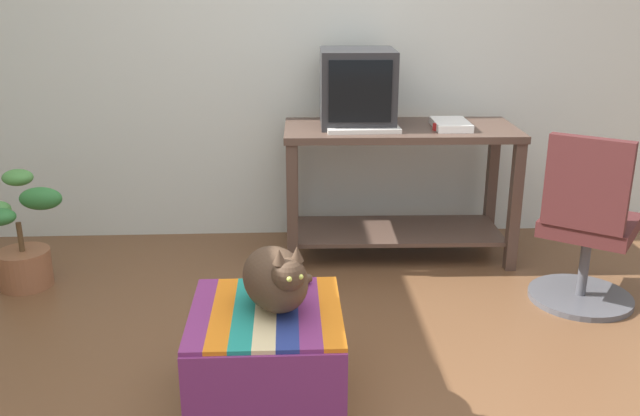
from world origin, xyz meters
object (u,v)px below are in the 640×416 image
book (451,124)px  cat (277,279)px  keyboard (363,129)px  stapler (443,128)px  ottoman_with_blanket (267,358)px  office_chair (586,233)px  tv_monitor (357,88)px  potted_plant (23,246)px  desk (399,170)px

book → cat: book is taller
keyboard → cat: size_ratio=0.95×
keyboard → cat: (-0.46, -1.37, -0.26)m
stapler → ottoman_with_blanket: bearing=-164.8°
ottoman_with_blanket → office_chair: size_ratio=0.67×
ottoman_with_blanket → stapler: (0.94, 1.37, 0.60)m
tv_monitor → office_chair: 1.45m
cat → potted_plant: cat is taller
book → desk: bearing=170.9°
keyboard → book: book is taller
ottoman_with_blanket → stapler: 1.76m
ottoman_with_blanket → office_chair: (1.55, 0.80, 0.18)m
keyboard → office_chair: 1.27m
cat → potted_plant: (-1.36, 1.13, -0.29)m
tv_monitor → ottoman_with_blanket: size_ratio=0.73×
desk → potted_plant: 2.10m
desk → book: size_ratio=4.56×
ottoman_with_blanket → cat: 0.33m
cat → tv_monitor: bearing=49.3°
tv_monitor → office_chair: size_ratio=0.49×
ottoman_with_blanket → cat: (0.04, 0.01, 0.32)m
book → potted_plant: size_ratio=0.47×
tv_monitor → stapler: (0.45, -0.20, -0.19)m
ottoman_with_blanket → office_chair: office_chair is taller
ottoman_with_blanket → office_chair: bearing=27.1°
desk → keyboard: 0.37m
ottoman_with_blanket → cat: cat is taller
book → cat: size_ratio=0.69×
desk → ottoman_with_blanket: (-0.73, -1.50, -0.32)m
cat → office_chair: 1.71m
cat → book: bearing=31.5°
tv_monitor → keyboard: tv_monitor is taller
book → ottoman_with_blanket: bearing=-123.6°
potted_plant → office_chair: 2.90m
tv_monitor → stapler: tv_monitor is taller
desk → tv_monitor: tv_monitor is taller
office_chair → keyboard: bearing=6.5°
desk → potted_plant: (-2.05, -0.36, -0.29)m
keyboard → potted_plant: 1.92m
keyboard → cat: 1.47m
desk → ottoman_with_blanket: 1.70m
keyboard → office_chair: (1.05, -0.58, -0.40)m
desk → cat: bearing=-113.5°
tv_monitor → cat: (-0.44, -1.55, -0.46)m
office_chair → book: bearing=-14.6°
desk → book: 0.39m
potted_plant → stapler: (2.26, 0.22, 0.57)m
ottoman_with_blanket → potted_plant: bearing=139.1°
desk → ottoman_with_blanket: size_ratio=2.22×
tv_monitor → office_chair: bearing=-34.5°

